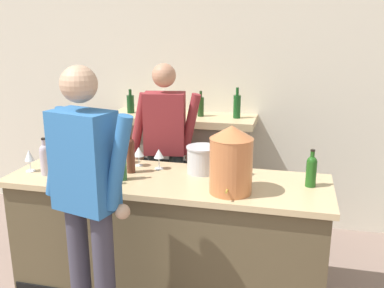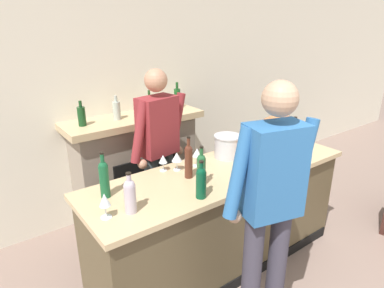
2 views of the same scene
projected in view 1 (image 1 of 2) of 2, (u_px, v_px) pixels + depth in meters
name	position (u px, v px, depth m)	size (l,w,h in m)	color
wall_back_panel	(198.00, 93.00, 4.49)	(12.00, 0.07, 2.75)	silver
bar_counter	(168.00, 235.00, 3.34)	(2.42, 0.75, 0.95)	brown
fireplace_stone	(183.00, 169.00, 4.48)	(1.49, 0.52, 1.48)	gray
person_customer	(88.00, 203.00, 2.55)	(0.64, 0.37, 1.85)	#373542
person_bartender	(165.00, 150.00, 3.88)	(0.65, 0.35, 1.74)	#333E42
copper_dispenser	(231.00, 159.00, 2.88)	(0.30, 0.33, 0.47)	#C17040
ice_bucket_steel	(202.00, 159.00, 3.31)	(0.25, 0.25, 0.21)	silver
wine_bottle_riesling_slim	(59.00, 145.00, 3.54)	(0.07, 0.07, 0.35)	#15522E
wine_bottle_port_short	(98.00, 168.00, 3.03)	(0.08, 0.08, 0.29)	#094227
wine_bottle_cabernet_heavy	(311.00, 170.00, 3.02)	(0.07, 0.07, 0.27)	#1F5719
wine_bottle_chardonnay_pale	(122.00, 162.00, 3.14)	(0.07, 0.07, 0.32)	#20562E
wine_bottle_merlot_tall	(131.00, 154.00, 3.30)	(0.07, 0.07, 0.35)	#4E2519
wine_bottle_rose_blush	(45.00, 158.00, 3.26)	(0.08, 0.08, 0.29)	#B4A8B8
wine_glass_by_dispenser	(243.00, 161.00, 3.25)	(0.08, 0.08, 0.16)	silver
wine_glass_back_row	(159.00, 155.00, 3.39)	(0.08, 0.08, 0.16)	silver
wine_glass_near_bucket	(139.00, 152.00, 3.47)	(0.09, 0.09, 0.16)	silver
wine_glass_front_left	(130.00, 151.00, 3.55)	(0.07, 0.07, 0.14)	silver
wine_glass_front_right	(29.00, 156.00, 3.33)	(0.07, 0.07, 0.18)	silver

